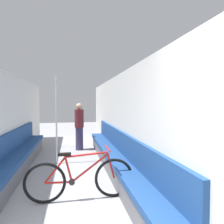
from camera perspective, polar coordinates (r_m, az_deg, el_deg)
The scene contains 7 objects.
wall_right at distance 4.62m, azimuth 3.62°, elevation -2.71°, with size 0.10×9.92×2.27m, color silver.
bench_seat_row_left at distance 4.71m, azimuth -26.77°, elevation -13.23°, with size 0.42×5.82×0.91m.
bench_seat_row_right at distance 4.66m, azimuth 0.98°, elevation -13.13°, with size 0.42×5.82×0.91m.
bicycle at distance 3.41m, azimuth -9.02°, elevation -18.32°, with size 1.74×0.46×0.84m.
grab_pole_near at distance 5.30m, azimuth -15.63°, elevation -2.53°, with size 0.08×0.08×2.25m.
grab_pole_far at distance 7.23m, azimuth -15.52°, elevation -1.16°, with size 0.08×0.08×2.25m.
passenger_standing at distance 6.72m, azimuth -9.34°, elevation -3.94°, with size 0.30×0.30×1.55m.
Camera 1 is at (0.12, -1.08, 1.57)m, focal length 32.00 mm.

